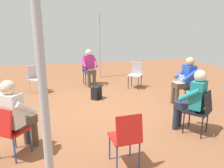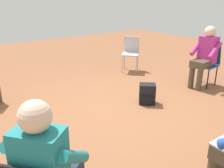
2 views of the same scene
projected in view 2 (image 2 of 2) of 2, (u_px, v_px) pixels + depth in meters
name	position (u px, v px, depth m)	size (l,w,h in m)	color
ground_plane	(113.00, 112.00, 4.11)	(14.08, 14.08, 0.00)	brown
chair_north	(208.00, 62.00, 5.19)	(0.43, 0.47, 0.85)	#1E4799
chair_northwest	(131.00, 51.00, 6.14)	(0.58, 0.59, 0.85)	#B7B7BC
person_in_teal	(48.00, 165.00, 1.79)	(0.63, 0.63, 1.24)	#23283D
person_in_magenta	(205.00, 54.00, 5.02)	(0.52, 0.54, 1.24)	#4C4233
backpack_near_laptop_user	(147.00, 95.00, 4.39)	(0.34, 0.34, 0.36)	black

